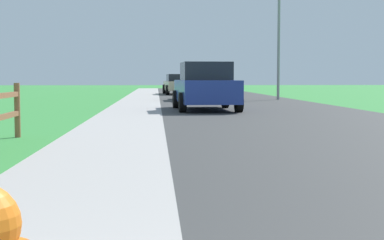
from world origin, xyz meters
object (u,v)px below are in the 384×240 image
(parked_car_beige, at_px, (179,84))
(street_lamp, at_px, (281,21))
(parked_suv_blue, at_px, (205,87))
(parked_car_black, at_px, (202,84))

(parked_car_beige, bearing_deg, street_lamp, -64.12)
(parked_car_beige, height_order, street_lamp, street_lamp)
(parked_suv_blue, bearing_deg, parked_car_beige, 90.47)
(parked_suv_blue, bearing_deg, street_lamp, 63.36)
(parked_car_black, bearing_deg, parked_car_beige, 94.18)
(parked_suv_blue, xyz_separation_m, parked_car_beige, (-0.16, 19.02, -0.11))
(parked_car_beige, distance_m, street_lamp, 11.42)
(parked_suv_blue, height_order, street_lamp, street_lamp)
(parked_car_black, distance_m, parked_car_beige, 10.02)
(street_lamp, bearing_deg, parked_suv_blue, -116.64)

